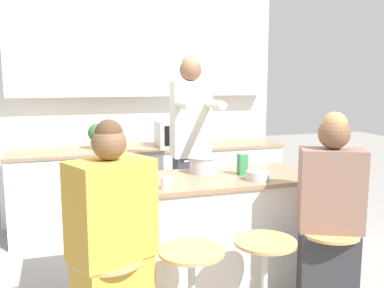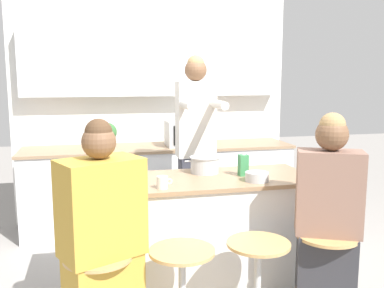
{
  "view_description": "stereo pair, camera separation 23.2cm",
  "coord_description": "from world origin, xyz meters",
  "px_view_note": "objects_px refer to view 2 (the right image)",
  "views": [
    {
      "loc": [
        -0.97,
        -2.97,
        1.65
      ],
      "look_at": [
        0.0,
        0.07,
        1.16
      ],
      "focal_mm": 40.0,
      "sensor_mm": 36.0,
      "label": 1
    },
    {
      "loc": [
        -0.75,
        -3.03,
        1.65
      ],
      "look_at": [
        0.0,
        0.07,
        1.16
      ],
      "focal_mm": 40.0,
      "sensor_mm": 36.0,
      "label": 2
    }
  ],
  "objects_px": {
    "person_cooking": "(196,157)",
    "fruit_bowl": "(257,177)",
    "bar_stool_rightmost": "(326,275)",
    "juice_carton": "(243,165)",
    "microwave": "(188,133)",
    "person_wrapped_blanket": "(102,250)",
    "person_seated_near": "(327,231)",
    "bar_stool_center_right": "(257,284)",
    "kitchen_island": "(194,235)",
    "potted_plant": "(108,135)",
    "cooking_pot": "(205,165)",
    "coffee_cup_near": "(162,182)"
  },
  "relations": [
    {
      "from": "cooking_pot",
      "to": "coffee_cup_near",
      "type": "relative_size",
      "value": 3.01
    },
    {
      "from": "potted_plant",
      "to": "coffee_cup_near",
      "type": "bearing_deg",
      "value": -81.28
    },
    {
      "from": "juice_carton",
      "to": "coffee_cup_near",
      "type": "bearing_deg",
      "value": -160.61
    },
    {
      "from": "coffee_cup_near",
      "to": "bar_stool_center_right",
      "type": "bearing_deg",
      "value": -40.13
    },
    {
      "from": "person_cooking",
      "to": "coffee_cup_near",
      "type": "distance_m",
      "value": 1.02
    },
    {
      "from": "kitchen_island",
      "to": "bar_stool_rightmost",
      "type": "height_order",
      "value": "kitchen_island"
    },
    {
      "from": "microwave",
      "to": "person_wrapped_blanket",
      "type": "bearing_deg",
      "value": -114.79
    },
    {
      "from": "bar_stool_rightmost",
      "to": "person_seated_near",
      "type": "bearing_deg",
      "value": 67.36
    },
    {
      "from": "potted_plant",
      "to": "kitchen_island",
      "type": "bearing_deg",
      "value": -70.56
    },
    {
      "from": "kitchen_island",
      "to": "person_seated_near",
      "type": "xyz_separation_m",
      "value": [
        0.74,
        -0.64,
        0.2
      ]
    },
    {
      "from": "juice_carton",
      "to": "microwave",
      "type": "relative_size",
      "value": 0.38
    },
    {
      "from": "fruit_bowl",
      "to": "coffee_cup_near",
      "type": "height_order",
      "value": "coffee_cup_near"
    },
    {
      "from": "kitchen_island",
      "to": "person_seated_near",
      "type": "bearing_deg",
      "value": -41.0
    },
    {
      "from": "person_cooking",
      "to": "cooking_pot",
      "type": "distance_m",
      "value": 0.51
    },
    {
      "from": "person_seated_near",
      "to": "cooking_pot",
      "type": "height_order",
      "value": "person_seated_near"
    },
    {
      "from": "microwave",
      "to": "potted_plant",
      "type": "height_order",
      "value": "microwave"
    },
    {
      "from": "bar_stool_rightmost",
      "to": "person_seated_near",
      "type": "height_order",
      "value": "person_seated_near"
    },
    {
      "from": "bar_stool_rightmost",
      "to": "cooking_pot",
      "type": "height_order",
      "value": "cooking_pot"
    },
    {
      "from": "kitchen_island",
      "to": "potted_plant",
      "type": "xyz_separation_m",
      "value": [
        -0.56,
        1.59,
        0.59
      ]
    },
    {
      "from": "kitchen_island",
      "to": "person_cooking",
      "type": "height_order",
      "value": "person_cooking"
    },
    {
      "from": "person_seated_near",
      "to": "microwave",
      "type": "height_order",
      "value": "person_seated_near"
    },
    {
      "from": "bar_stool_rightmost",
      "to": "fruit_bowl",
      "type": "bearing_deg",
      "value": 123.09
    },
    {
      "from": "kitchen_island",
      "to": "person_wrapped_blanket",
      "type": "xyz_separation_m",
      "value": [
        -0.7,
        -0.64,
        0.22
      ]
    },
    {
      "from": "bar_stool_rightmost",
      "to": "potted_plant",
      "type": "height_order",
      "value": "potted_plant"
    },
    {
      "from": "cooking_pot",
      "to": "juice_carton",
      "type": "height_order",
      "value": "juice_carton"
    },
    {
      "from": "person_wrapped_blanket",
      "to": "bar_stool_center_right",
      "type": "bearing_deg",
      "value": -26.65
    },
    {
      "from": "bar_stool_rightmost",
      "to": "juice_carton",
      "type": "relative_size",
      "value": 3.61
    },
    {
      "from": "person_seated_near",
      "to": "juice_carton",
      "type": "xyz_separation_m",
      "value": [
        -0.35,
        0.64,
        0.33
      ]
    },
    {
      "from": "person_cooking",
      "to": "fruit_bowl",
      "type": "bearing_deg",
      "value": -72.57
    },
    {
      "from": "fruit_bowl",
      "to": "microwave",
      "type": "height_order",
      "value": "microwave"
    },
    {
      "from": "bar_stool_center_right",
      "to": "juice_carton",
      "type": "xyz_separation_m",
      "value": [
        0.15,
        0.68,
        0.62
      ]
    },
    {
      "from": "person_wrapped_blanket",
      "to": "juice_carton",
      "type": "distance_m",
      "value": 1.3
    },
    {
      "from": "person_wrapped_blanket",
      "to": "potted_plant",
      "type": "bearing_deg",
      "value": 62.02
    },
    {
      "from": "bar_stool_center_right",
      "to": "fruit_bowl",
      "type": "bearing_deg",
      "value": 69.64
    },
    {
      "from": "person_seated_near",
      "to": "potted_plant",
      "type": "relative_size",
      "value": 5.31
    },
    {
      "from": "person_wrapped_blanket",
      "to": "fruit_bowl",
      "type": "distance_m",
      "value": 1.24
    },
    {
      "from": "person_cooking",
      "to": "potted_plant",
      "type": "xyz_separation_m",
      "value": [
        -0.74,
        0.92,
        0.11
      ]
    },
    {
      "from": "person_cooking",
      "to": "cooking_pot",
      "type": "xyz_separation_m",
      "value": [
        -0.05,
        -0.51,
        0.03
      ]
    },
    {
      "from": "juice_carton",
      "to": "kitchen_island",
      "type": "bearing_deg",
      "value": 179.64
    },
    {
      "from": "coffee_cup_near",
      "to": "microwave",
      "type": "relative_size",
      "value": 0.23
    },
    {
      "from": "person_wrapped_blanket",
      "to": "cooking_pot",
      "type": "relative_size",
      "value": 4.41
    },
    {
      "from": "bar_stool_center_right",
      "to": "potted_plant",
      "type": "xyz_separation_m",
      "value": [
        -0.8,
        2.27,
        0.68
      ]
    },
    {
      "from": "person_wrapped_blanket",
      "to": "person_seated_near",
      "type": "bearing_deg",
      "value": -24.36
    },
    {
      "from": "person_seated_near",
      "to": "potted_plant",
      "type": "distance_m",
      "value": 2.61
    },
    {
      "from": "person_seated_near",
      "to": "juice_carton",
      "type": "relative_size",
      "value": 8.05
    },
    {
      "from": "coffee_cup_near",
      "to": "microwave",
      "type": "height_order",
      "value": "microwave"
    },
    {
      "from": "coffee_cup_near",
      "to": "cooking_pot",
      "type": "bearing_deg",
      "value": 44.44
    },
    {
      "from": "person_wrapped_blanket",
      "to": "microwave",
      "type": "bearing_deg",
      "value": 40.85
    },
    {
      "from": "person_seated_near",
      "to": "coffee_cup_near",
      "type": "bearing_deg",
      "value": -176.64
    },
    {
      "from": "fruit_bowl",
      "to": "microwave",
      "type": "bearing_deg",
      "value": 93.86
    }
  ]
}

